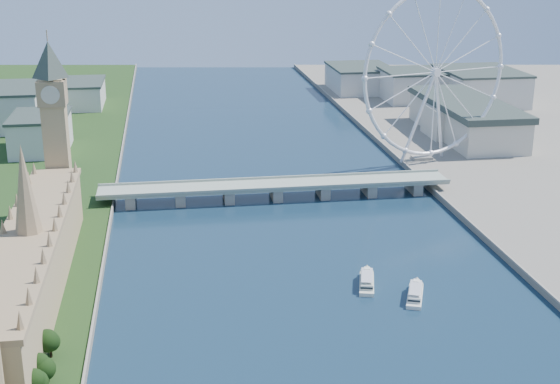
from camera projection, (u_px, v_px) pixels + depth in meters
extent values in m
cube|color=tan|center=(33.00, 266.00, 345.53)|extent=(24.00, 200.00, 28.00)
cone|color=#937A59|center=(25.00, 189.00, 334.47)|extent=(12.00, 12.00, 40.00)
cube|color=tan|center=(57.00, 149.00, 439.18)|extent=(13.00, 13.00, 80.00)
cube|color=#937A59|center=(52.00, 92.00, 429.35)|extent=(15.00, 15.00, 14.00)
pyramid|color=#2D3833|center=(47.00, 41.00, 420.75)|extent=(20.02, 20.02, 20.00)
cube|color=gray|center=(276.00, 185.00, 488.64)|extent=(220.00, 22.00, 2.00)
cube|color=gray|center=(131.00, 199.00, 477.33)|extent=(6.00, 20.00, 7.50)
cube|color=gray|center=(180.00, 197.00, 481.59)|extent=(6.00, 20.00, 7.50)
cube|color=gray|center=(228.00, 195.00, 485.85)|extent=(6.00, 20.00, 7.50)
cube|color=gray|center=(276.00, 192.00, 490.10)|extent=(6.00, 20.00, 7.50)
cube|color=gray|center=(323.00, 190.00, 494.36)|extent=(6.00, 20.00, 7.50)
cube|color=gray|center=(369.00, 188.00, 498.62)|extent=(6.00, 20.00, 7.50)
cube|color=gray|center=(414.00, 186.00, 502.88)|extent=(6.00, 20.00, 7.50)
torus|color=silver|center=(436.00, 72.00, 539.16)|extent=(113.60, 39.12, 118.60)
cylinder|color=silver|center=(436.00, 72.00, 539.16)|extent=(7.25, 6.61, 6.00)
cube|color=gray|center=(422.00, 158.00, 567.80)|extent=(14.00, 10.00, 2.00)
cube|color=beige|center=(41.00, 134.00, 585.96)|extent=(40.00, 60.00, 26.00)
cube|color=beige|center=(7.00, 108.00, 664.05)|extent=(60.00, 80.00, 32.00)
cube|color=beige|center=(77.00, 95.00, 747.97)|extent=(50.00, 70.00, 22.00)
cube|color=beige|center=(414.00, 86.00, 775.07)|extent=(60.00, 60.00, 28.00)
cube|color=beige|center=(479.00, 87.00, 764.46)|extent=(70.00, 90.00, 30.00)
cube|color=beige|center=(360.00, 79.00, 826.47)|extent=(60.00, 80.00, 24.00)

